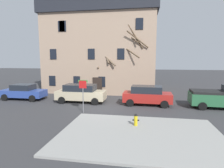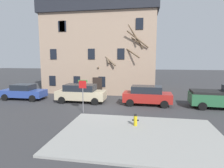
{
  "view_description": "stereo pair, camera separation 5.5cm",
  "coord_description": "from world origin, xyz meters",
  "px_view_note": "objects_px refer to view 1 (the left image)",
  "views": [
    {
      "loc": [
        3.3,
        -15.21,
        4.28
      ],
      "look_at": [
        0.26,
        2.69,
        1.79
      ],
      "focal_mm": 29.82,
      "sensor_mm": 36.0,
      "label": 1
    },
    {
      "loc": [
        3.36,
        -15.2,
        4.28
      ],
      "look_at": [
        0.26,
        2.69,
        1.79
      ],
      "focal_mm": 29.82,
      "sensor_mm": 36.0,
      "label": 2
    }
  ],
  "objects_px": {
    "fire_hydrant": "(136,119)",
    "car_beige_wagon": "(81,93)",
    "tree_bare_near": "(110,69)",
    "car_blue_sedan": "(23,92)",
    "building_main": "(103,49)",
    "pickup_truck_green": "(223,97)",
    "street_sign_pole": "(83,90)",
    "bicycle_leaning": "(73,90)",
    "tree_bare_mid": "(135,61)",
    "car_red_wagon": "(147,95)",
    "tree_bare_far": "(135,61)"
  },
  "relations": [
    {
      "from": "car_blue_sedan",
      "to": "pickup_truck_green",
      "type": "relative_size",
      "value": 0.83
    },
    {
      "from": "building_main",
      "to": "car_beige_wagon",
      "type": "relative_size",
      "value": 2.97
    },
    {
      "from": "fire_hydrant",
      "to": "pickup_truck_green",
      "type": "bearing_deg",
      "value": 38.74
    },
    {
      "from": "building_main",
      "to": "tree_bare_near",
      "type": "relative_size",
      "value": 2.28
    },
    {
      "from": "fire_hydrant",
      "to": "tree_bare_far",
      "type": "bearing_deg",
      "value": 93.03
    },
    {
      "from": "tree_bare_near",
      "to": "car_blue_sedan",
      "type": "height_order",
      "value": "tree_bare_near"
    },
    {
      "from": "tree_bare_far",
      "to": "car_beige_wagon",
      "type": "height_order",
      "value": "tree_bare_far"
    },
    {
      "from": "tree_bare_near",
      "to": "tree_bare_far",
      "type": "bearing_deg",
      "value": -6.68
    },
    {
      "from": "fire_hydrant",
      "to": "bicycle_leaning",
      "type": "height_order",
      "value": "bicycle_leaning"
    },
    {
      "from": "car_beige_wagon",
      "to": "car_red_wagon",
      "type": "height_order",
      "value": "same"
    },
    {
      "from": "building_main",
      "to": "car_red_wagon",
      "type": "distance_m",
      "value": 11.15
    },
    {
      "from": "street_sign_pole",
      "to": "tree_bare_near",
      "type": "bearing_deg",
      "value": 85.46
    },
    {
      "from": "tree_bare_far",
      "to": "street_sign_pole",
      "type": "relative_size",
      "value": 3.07
    },
    {
      "from": "tree_bare_near",
      "to": "tree_bare_far",
      "type": "height_order",
      "value": "tree_bare_far"
    },
    {
      "from": "car_blue_sedan",
      "to": "street_sign_pole",
      "type": "bearing_deg",
      "value": -24.91
    },
    {
      "from": "car_blue_sedan",
      "to": "tree_bare_near",
      "type": "bearing_deg",
      "value": 29.01
    },
    {
      "from": "tree_bare_far",
      "to": "bicycle_leaning",
      "type": "distance_m",
      "value": 8.55
    },
    {
      "from": "building_main",
      "to": "car_beige_wagon",
      "type": "bearing_deg",
      "value": -93.15
    },
    {
      "from": "car_blue_sedan",
      "to": "car_beige_wagon",
      "type": "bearing_deg",
      "value": -1.48
    },
    {
      "from": "tree_bare_far",
      "to": "car_blue_sedan",
      "type": "bearing_deg",
      "value": -159.44
    },
    {
      "from": "street_sign_pole",
      "to": "building_main",
      "type": "bearing_deg",
      "value": 94.51
    },
    {
      "from": "tree_bare_near",
      "to": "fire_hydrant",
      "type": "xyz_separation_m",
      "value": [
        3.6,
        -10.77,
        -2.49
      ]
    },
    {
      "from": "tree_bare_mid",
      "to": "tree_bare_far",
      "type": "distance_m",
      "value": 0.89
    },
    {
      "from": "car_beige_wagon",
      "to": "pickup_truck_green",
      "type": "height_order",
      "value": "pickup_truck_green"
    },
    {
      "from": "car_blue_sedan",
      "to": "street_sign_pole",
      "type": "height_order",
      "value": "street_sign_pole"
    },
    {
      "from": "car_red_wagon",
      "to": "pickup_truck_green",
      "type": "height_order",
      "value": "pickup_truck_green"
    },
    {
      "from": "car_beige_wagon",
      "to": "bicycle_leaning",
      "type": "relative_size",
      "value": 2.74
    },
    {
      "from": "tree_bare_far",
      "to": "car_beige_wagon",
      "type": "distance_m",
      "value": 7.41
    },
    {
      "from": "street_sign_pole",
      "to": "bicycle_leaning",
      "type": "xyz_separation_m",
      "value": [
        -4.03,
        8.21,
        -1.47
      ]
    },
    {
      "from": "car_red_wagon",
      "to": "fire_hydrant",
      "type": "height_order",
      "value": "car_red_wagon"
    },
    {
      "from": "pickup_truck_green",
      "to": "tree_bare_mid",
      "type": "bearing_deg",
      "value": 145.1
    },
    {
      "from": "fire_hydrant",
      "to": "car_beige_wagon",
      "type": "bearing_deg",
      "value": 133.3
    },
    {
      "from": "tree_bare_near",
      "to": "car_blue_sedan",
      "type": "xyz_separation_m",
      "value": [
        -8.38,
        -4.65,
        -2.19
      ]
    },
    {
      "from": "pickup_truck_green",
      "to": "bicycle_leaning",
      "type": "height_order",
      "value": "pickup_truck_green"
    },
    {
      "from": "building_main",
      "to": "pickup_truck_green",
      "type": "bearing_deg",
      "value": -33.81
    },
    {
      "from": "tree_bare_mid",
      "to": "car_red_wagon",
      "type": "distance_m",
      "value": 6.33
    },
    {
      "from": "car_beige_wagon",
      "to": "pickup_truck_green",
      "type": "bearing_deg",
      "value": -0.67
    },
    {
      "from": "tree_bare_far",
      "to": "fire_hydrant",
      "type": "distance_m",
      "value": 11.0
    },
    {
      "from": "tree_bare_mid",
      "to": "bicycle_leaning",
      "type": "xyz_separation_m",
      "value": [
        -7.66,
        -0.55,
        -3.62
      ]
    },
    {
      "from": "car_red_wagon",
      "to": "bicycle_leaning",
      "type": "distance_m",
      "value": 10.28
    },
    {
      "from": "car_beige_wagon",
      "to": "fire_hydrant",
      "type": "bearing_deg",
      "value": -46.7
    },
    {
      "from": "building_main",
      "to": "car_blue_sedan",
      "type": "distance_m",
      "value": 11.55
    },
    {
      "from": "car_beige_wagon",
      "to": "street_sign_pole",
      "type": "xyz_separation_m",
      "value": [
        1.36,
        -3.42,
        0.92
      ]
    },
    {
      "from": "car_blue_sedan",
      "to": "car_beige_wagon",
      "type": "height_order",
      "value": "car_beige_wagon"
    },
    {
      "from": "tree_bare_mid",
      "to": "car_beige_wagon",
      "type": "xyz_separation_m",
      "value": [
        -4.99,
        -5.34,
        -3.06
      ]
    },
    {
      "from": "tree_bare_far",
      "to": "car_red_wagon",
      "type": "relative_size",
      "value": 1.81
    },
    {
      "from": "tree_bare_far",
      "to": "bicycle_leaning",
      "type": "height_order",
      "value": "tree_bare_far"
    },
    {
      "from": "bicycle_leaning",
      "to": "fire_hydrant",
      "type": "bearing_deg",
      "value": -52.37
    },
    {
      "from": "car_red_wagon",
      "to": "street_sign_pole",
      "type": "xyz_separation_m",
      "value": [
        -5.03,
        -3.4,
        0.92
      ]
    },
    {
      "from": "tree_bare_mid",
      "to": "building_main",
      "type": "bearing_deg",
      "value": 148.14
    }
  ]
}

